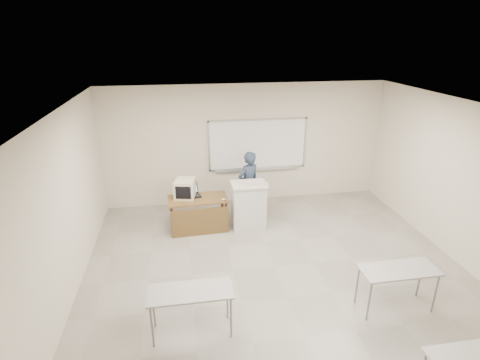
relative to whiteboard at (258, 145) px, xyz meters
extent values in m
cube|color=gray|center=(-0.30, -3.97, -1.49)|extent=(7.00, 8.00, 0.01)
cube|color=white|center=(0.00, 0.00, 0.02)|extent=(2.40, 0.03, 1.20)
cube|color=#B7BABC|center=(0.00, 0.00, 0.64)|extent=(2.48, 0.04, 0.04)
cube|color=#B7BABC|center=(0.00, 0.00, -0.60)|extent=(2.48, 0.04, 0.04)
cube|color=#B7BABC|center=(-1.22, 0.00, 0.02)|extent=(0.04, 0.04, 1.28)
cube|color=#B7BABC|center=(1.22, 0.00, 0.02)|extent=(0.04, 0.04, 1.28)
cube|color=#B7BABC|center=(0.00, -0.05, -0.64)|extent=(2.16, 0.07, 0.02)
cube|color=#A7A7A2|center=(-1.90, -4.47, -0.77)|extent=(1.20, 0.50, 0.03)
cylinder|color=slate|center=(-2.45, -4.67, -1.13)|extent=(0.03, 0.03, 0.70)
cylinder|color=slate|center=(-1.35, -4.67, -1.13)|extent=(0.03, 0.03, 0.70)
cylinder|color=slate|center=(-2.45, -4.27, -1.13)|extent=(0.03, 0.03, 0.70)
cylinder|color=slate|center=(-1.35, -4.27, -1.13)|extent=(0.03, 0.03, 0.70)
cube|color=#A7A7A2|center=(1.30, -4.47, -0.77)|extent=(1.20, 0.50, 0.03)
cylinder|color=slate|center=(0.75, -4.67, -1.13)|extent=(0.03, 0.03, 0.70)
cylinder|color=slate|center=(1.85, -4.67, -1.13)|extent=(0.03, 0.03, 0.70)
cylinder|color=slate|center=(0.75, -4.27, -1.13)|extent=(0.03, 0.03, 0.70)
cylinder|color=slate|center=(1.85, -4.27, -1.13)|extent=(0.03, 0.03, 0.70)
cube|color=brown|center=(-1.61, -1.37, -0.75)|extent=(1.28, 0.64, 0.04)
cube|color=brown|center=(-1.61, -1.67, -1.17)|extent=(1.22, 0.03, 0.63)
cylinder|color=#411E10|center=(-2.19, -1.63, -1.12)|extent=(0.06, 0.06, 0.71)
cylinder|color=#411E10|center=(-1.03, -1.63, -1.12)|extent=(0.06, 0.06, 0.71)
cylinder|color=#411E10|center=(-2.19, -1.11, -1.12)|extent=(0.06, 0.06, 0.71)
cylinder|color=#411E10|center=(-1.03, -1.11, -1.12)|extent=(0.06, 0.06, 0.71)
cube|color=silver|center=(-0.50, -1.47, -0.97)|extent=(0.72, 0.51, 1.02)
cube|color=silver|center=(-0.50, -1.47, -0.44)|extent=(0.76, 0.55, 0.04)
cube|color=#C0B99B|center=(-1.86, -1.22, -0.53)|extent=(0.42, 0.44, 0.39)
cube|color=#C0B99B|center=(-1.86, -1.46, -0.53)|extent=(0.44, 0.04, 0.41)
cube|color=black|center=(-1.86, -1.48, -0.53)|extent=(0.33, 0.01, 0.28)
cube|color=black|center=(-1.71, -1.27, -0.72)|extent=(0.34, 0.25, 0.02)
cube|color=black|center=(-1.71, -1.28, -0.71)|extent=(0.28, 0.14, 0.01)
cube|color=black|center=(-1.71, -1.11, -0.59)|extent=(0.34, 0.07, 0.23)
cube|color=#94ABDC|center=(-1.71, -1.12, -0.59)|extent=(0.29, 0.05, 0.18)
ellipsoid|color=#AEB2B6|center=(-1.06, -1.57, -0.71)|extent=(0.11, 0.08, 0.04)
cube|color=#C0B99B|center=(-0.35, -1.59, -0.40)|extent=(0.50, 0.20, 0.03)
imported|color=black|center=(-0.41, -0.93, -0.67)|extent=(0.70, 0.62, 1.61)
camera|label=1|loc=(-1.91, -8.84, 2.65)|focal=28.00mm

